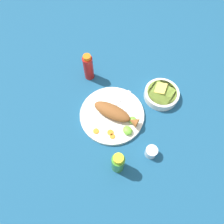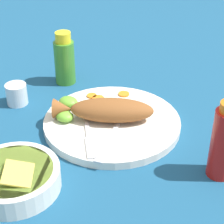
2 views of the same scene
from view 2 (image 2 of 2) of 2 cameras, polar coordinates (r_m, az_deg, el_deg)
ground_plane at (r=0.93m, az=0.00°, el=-1.98°), size 4.00×4.00×0.00m
main_plate at (r=0.92m, az=0.00°, el=-1.52°), size 0.31×0.31×0.02m
fried_fish at (r=0.91m, az=-0.78°, el=0.29°), size 0.23×0.16×0.05m
fork_near at (r=0.85m, az=-0.32°, el=-3.88°), size 0.06×0.18×0.00m
fork_far at (r=0.87m, az=-3.33°, el=-3.30°), size 0.13×0.15×0.00m
carrot_slice_near at (r=1.01m, az=1.67°, el=2.55°), size 0.03×0.03×0.00m
carrot_slice_mid at (r=1.00m, az=-1.95°, el=1.92°), size 0.03×0.03×0.00m
carrot_slice_far at (r=1.01m, az=-2.86°, el=2.31°), size 0.02×0.02×0.00m
lime_wedge_main at (r=0.96m, az=-6.16°, el=1.35°), size 0.05×0.04×0.03m
lime_wedge_side at (r=0.91m, az=-6.68°, el=-0.62°), size 0.04×0.04×0.02m
hot_sauce_bottle_red at (r=0.78m, az=15.52°, el=-4.07°), size 0.05×0.05×0.16m
hot_sauce_bottle_green at (r=1.09m, az=-6.70°, el=7.32°), size 0.05×0.05×0.14m
salt_cup at (r=1.03m, az=-13.25°, el=2.30°), size 0.05×0.05×0.05m
guacamole_bowl at (r=0.77m, az=-13.62°, el=-8.92°), size 0.17×0.17×0.06m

